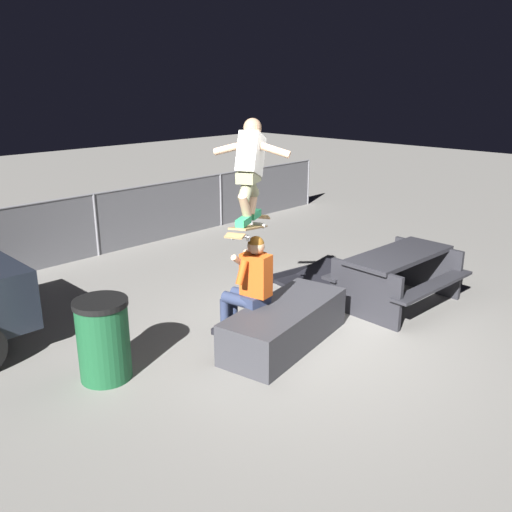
{
  "coord_description": "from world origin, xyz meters",
  "views": [
    {
      "loc": [
        -4.78,
        -3.76,
        3.0
      ],
      "look_at": [
        -0.5,
        0.38,
        1.09
      ],
      "focal_mm": 38.31,
      "sensor_mm": 36.0,
      "label": 1
    }
  ],
  "objects_px": {
    "trash_bin": "(103,339)",
    "picnic_table_back": "(398,270)",
    "ledge_box_main": "(285,325)",
    "skater_airborne": "(250,166)",
    "skateboard": "(249,228)",
    "kicker_ramp": "(322,280)",
    "person_sitting_on_ledge": "(248,283)"
  },
  "relations": [
    {
      "from": "kicker_ramp",
      "to": "picnic_table_back",
      "type": "xyz_separation_m",
      "value": [
        0.08,
        -1.25,
        0.45
      ]
    },
    {
      "from": "kicker_ramp",
      "to": "trash_bin",
      "type": "xyz_separation_m",
      "value": [
        -3.86,
        -0.1,
        0.39
      ]
    },
    {
      "from": "picnic_table_back",
      "to": "trash_bin",
      "type": "relative_size",
      "value": 1.99
    },
    {
      "from": "kicker_ramp",
      "to": "picnic_table_back",
      "type": "bearing_deg",
      "value": -86.22
    },
    {
      "from": "person_sitting_on_ledge",
      "to": "skater_airborne",
      "type": "distance_m",
      "value": 1.38
    },
    {
      "from": "person_sitting_on_ledge",
      "to": "skateboard",
      "type": "distance_m",
      "value": 0.69
    },
    {
      "from": "skater_airborne",
      "to": "trash_bin",
      "type": "xyz_separation_m",
      "value": [
        -1.68,
        0.49,
        -1.67
      ]
    },
    {
      "from": "ledge_box_main",
      "to": "skateboard",
      "type": "bearing_deg",
      "value": 130.2
    },
    {
      "from": "skateboard",
      "to": "ledge_box_main",
      "type": "bearing_deg",
      "value": -49.8
    },
    {
      "from": "person_sitting_on_ledge",
      "to": "skater_airborne",
      "type": "xyz_separation_m",
      "value": [
        0.01,
        -0.03,
        1.38
      ]
    },
    {
      "from": "picnic_table_back",
      "to": "trash_bin",
      "type": "bearing_deg",
      "value": 163.67
    },
    {
      "from": "skater_airborne",
      "to": "skateboard",
      "type": "bearing_deg",
      "value": -154.25
    },
    {
      "from": "skater_airborne",
      "to": "trash_bin",
      "type": "height_order",
      "value": "skater_airborne"
    },
    {
      "from": "skater_airborne",
      "to": "kicker_ramp",
      "type": "relative_size",
      "value": 0.83
    },
    {
      "from": "ledge_box_main",
      "to": "skater_airborne",
      "type": "distance_m",
      "value": 1.92
    },
    {
      "from": "skateboard",
      "to": "skater_airborne",
      "type": "xyz_separation_m",
      "value": [
        0.05,
        0.02,
        0.69
      ]
    },
    {
      "from": "skateboard",
      "to": "trash_bin",
      "type": "height_order",
      "value": "skateboard"
    },
    {
      "from": "person_sitting_on_ledge",
      "to": "kicker_ramp",
      "type": "height_order",
      "value": "person_sitting_on_ledge"
    },
    {
      "from": "trash_bin",
      "to": "person_sitting_on_ledge",
      "type": "bearing_deg",
      "value": -15.67
    },
    {
      "from": "person_sitting_on_ledge",
      "to": "picnic_table_back",
      "type": "bearing_deg",
      "value": -16.82
    },
    {
      "from": "skater_airborne",
      "to": "kicker_ramp",
      "type": "distance_m",
      "value": 3.06
    },
    {
      "from": "person_sitting_on_ledge",
      "to": "skateboard",
      "type": "bearing_deg",
      "value": -129.45
    },
    {
      "from": "kicker_ramp",
      "to": "ledge_box_main",
      "type": "bearing_deg",
      "value": -154.2
    },
    {
      "from": "ledge_box_main",
      "to": "trash_bin",
      "type": "height_order",
      "value": "trash_bin"
    },
    {
      "from": "kicker_ramp",
      "to": "person_sitting_on_ledge",
      "type": "bearing_deg",
      "value": -165.46
    },
    {
      "from": "skater_airborne",
      "to": "ledge_box_main",
      "type": "bearing_deg",
      "value": -57.36
    },
    {
      "from": "picnic_table_back",
      "to": "trash_bin",
      "type": "height_order",
      "value": "trash_bin"
    },
    {
      "from": "skateboard",
      "to": "skater_airborne",
      "type": "height_order",
      "value": "skater_airborne"
    },
    {
      "from": "skateboard",
      "to": "picnic_table_back",
      "type": "xyz_separation_m",
      "value": [
        2.31,
        -0.64,
        -0.93
      ]
    },
    {
      "from": "skateboard",
      "to": "kicker_ramp",
      "type": "xyz_separation_m",
      "value": [
        2.23,
        0.62,
        -1.38
      ]
    },
    {
      "from": "trash_bin",
      "to": "picnic_table_back",
      "type": "bearing_deg",
      "value": -16.33
    },
    {
      "from": "person_sitting_on_ledge",
      "to": "skateboard",
      "type": "height_order",
      "value": "skateboard"
    }
  ]
}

